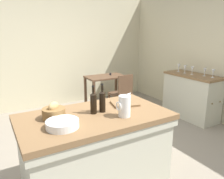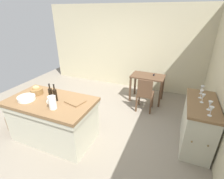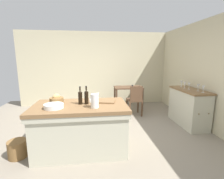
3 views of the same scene
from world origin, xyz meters
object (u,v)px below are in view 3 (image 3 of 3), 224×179
(wine_glass_far_right, at_px, (182,83))
(wicker_hamper, at_px, (18,149))
(writing_desk, at_px, (128,91))
(bread_basket, at_px, (57,100))
(wine_glass_right, at_px, (185,84))
(wine_glass_left, at_px, (198,86))
(wine_glass_far_left, at_px, (203,88))
(wine_glass_middle, at_px, (189,85))
(wine_bottle_amber, at_px, (80,97))
(cutting_board, at_px, (106,101))
(pitcher, at_px, (95,101))
(island_table, at_px, (81,126))
(wooden_chair, at_px, (135,99))
(wash_bowl, at_px, (54,106))
(side_cabinet, at_px, (188,107))
(wine_bottle_dark, at_px, (86,97))

(wine_glass_far_right, distance_m, wicker_hamper, 4.04)
(writing_desk, distance_m, wine_glass_far_right, 1.65)
(bread_basket, relative_size, wine_glass_right, 1.47)
(wine_glass_left, bearing_deg, wine_glass_far_left, -90.95)
(bread_basket, height_order, wine_glass_middle, wine_glass_middle)
(writing_desk, distance_m, wine_bottle_amber, 2.68)
(wine_glass_left, relative_size, wine_glass_right, 0.98)
(wine_glass_left, distance_m, wine_glass_middle, 0.24)
(writing_desk, distance_m, wine_glass_right, 1.77)
(wine_glass_middle, bearing_deg, cutting_board, -160.12)
(pitcher, distance_m, wine_glass_far_left, 2.53)
(island_table, distance_m, bread_basket, 0.64)
(wine_glass_left, bearing_deg, wine_glass_middle, 110.92)
(wooden_chair, xyz_separation_m, bread_basket, (-1.88, -1.60, 0.45))
(wash_bowl, relative_size, wine_glass_far_right, 1.88)
(wooden_chair, xyz_separation_m, wash_bowl, (-1.88, -1.86, 0.42))
(writing_desk, bearing_deg, side_cabinet, -48.74)
(cutting_board, bearing_deg, wine_bottle_dark, -166.21)
(wine_glass_far_left, xyz_separation_m, wicker_hamper, (-3.77, -0.57, -0.88))
(wine_glass_left, bearing_deg, wine_bottle_amber, -166.88)
(wine_glass_middle, xyz_separation_m, wine_glass_right, (-0.01, 0.17, 0.00))
(wine_glass_middle, bearing_deg, wine_bottle_dark, -160.98)
(wooden_chair, relative_size, pitcher, 3.31)
(island_table, xyz_separation_m, wine_glass_far_left, (2.69, 0.48, 0.56))
(wine_glass_far_left, distance_m, wine_glass_middle, 0.42)
(wooden_chair, distance_m, wash_bowl, 2.68)
(wash_bowl, bearing_deg, wine_glass_far_left, 11.54)
(island_table, distance_m, wine_glass_middle, 2.81)
(writing_desk, distance_m, wine_glass_far_left, 2.27)
(wine_glass_far_left, bearing_deg, side_cabinet, 98.01)
(writing_desk, xyz_separation_m, wine_glass_far_right, (1.23, -1.03, 0.40))
(writing_desk, distance_m, wine_bottle_dark, 2.63)
(wine_bottle_amber, xyz_separation_m, wicker_hamper, (-1.08, -0.12, -0.85))
(pitcher, bearing_deg, wooden_chair, 57.79)
(cutting_board, bearing_deg, island_table, -165.57)
(pitcher, distance_m, wine_glass_left, 2.59)
(pitcher, bearing_deg, wash_bowl, 175.19)
(wine_bottle_amber, bearing_deg, wine_bottle_dark, -2.34)
(wine_glass_far_right, bearing_deg, wooden_chair, 159.18)
(island_table, bearing_deg, bread_basket, 165.02)
(wooden_chair, relative_size, cutting_board, 2.85)
(side_cabinet, distance_m, bread_basket, 3.19)
(side_cabinet, relative_size, wine_bottle_dark, 3.58)
(side_cabinet, relative_size, wine_glass_middle, 7.22)
(wine_bottle_dark, bearing_deg, bread_basket, 171.50)
(wash_bowl, bearing_deg, wine_glass_far_right, 25.09)
(side_cabinet, bearing_deg, wine_glass_middle, 161.34)
(bread_basket, bearing_deg, pitcher, -25.55)
(wine_glass_right, bearing_deg, wine_glass_far_right, 82.10)
(wine_bottle_dark, distance_m, wine_glass_far_left, 2.62)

